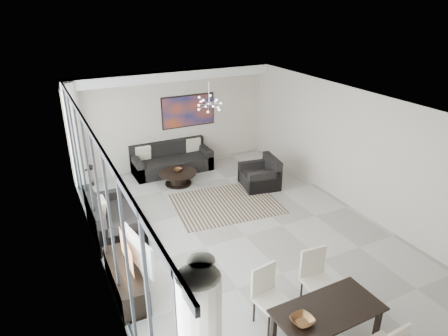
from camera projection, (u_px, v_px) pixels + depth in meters
room_shell at (266, 172)px, 8.35m from camera, size 6.00×9.00×2.90m
window_wall at (105, 205)px, 6.99m from camera, size 0.37×8.95×2.90m
soffit at (173, 76)px, 11.17m from camera, size 5.98×0.40×0.26m
painting at (188, 111)px, 11.96m from camera, size 1.68×0.04×0.98m
chandelier at (209, 104)px, 9.98m from camera, size 0.66×0.66×0.71m
rug at (226, 203)px, 10.08m from camera, size 2.74×2.22×0.01m
coffee_table at (178, 177)px, 11.06m from camera, size 1.05×1.05×0.37m
bowl_coffee at (178, 170)px, 11.04m from camera, size 0.29×0.29×0.08m
sofa_main at (172, 162)px, 11.87m from camera, size 2.30×0.94×0.84m
loveseat at (112, 221)px, 8.76m from camera, size 0.99×1.75×0.88m
armchair at (261, 177)px, 10.92m from camera, size 1.06×1.10×0.81m
side_table at (87, 173)px, 10.92m from camera, size 0.40×0.40×0.54m
tv_console at (126, 280)px, 7.01m from camera, size 0.45×1.61×0.50m
television at (133, 253)px, 6.79m from camera, size 0.33×1.07×0.61m
dining_table at (328, 314)px, 5.81m from camera, size 1.63×0.84×0.67m
dining_chair_nw at (267, 291)px, 6.25m from camera, size 0.53×0.53×1.01m
dining_chair_ne at (315, 273)px, 6.64m from camera, size 0.50×0.50×1.02m
bowl_dining at (303, 321)px, 5.51m from camera, size 0.35×0.35×0.08m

